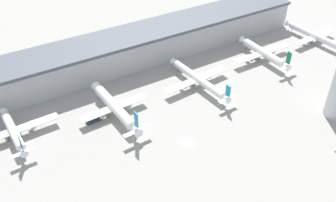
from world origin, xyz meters
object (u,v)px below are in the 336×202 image
at_px(airplane_gate_charlie, 115,107).
at_px(airplane_gate_echo, 263,53).
at_px(airplane_gate_foxtrot, 316,37).
at_px(airplane_gate_bravo, 13,131).
at_px(airplane_gate_delta, 198,79).
at_px(service_truck_catering, 94,120).

bearing_deg(airplane_gate_charlie, airplane_gate_echo, 1.54).
distance_m(airplane_gate_charlie, airplane_gate_foxtrot, 131.74).
bearing_deg(airplane_gate_foxtrot, airplane_gate_bravo, 177.90).
relative_size(airplane_gate_delta, airplane_gate_echo, 1.17).
height_order(airplane_gate_foxtrot, service_truck_catering, airplane_gate_foxtrot).
distance_m(airplane_gate_delta, service_truck_catering, 55.51).
bearing_deg(airplane_gate_delta, airplane_gate_charlie, 179.48).
bearing_deg(airplane_gate_foxtrot, airplane_gate_echo, 178.00).
height_order(airplane_gate_bravo, airplane_gate_delta, airplane_gate_bravo).
relative_size(airplane_gate_foxtrot, service_truck_catering, 6.59).
distance_m(airplane_gate_charlie, airplane_gate_echo, 90.80).
bearing_deg(airplane_gate_charlie, service_truck_catering, 173.64).
distance_m(airplane_gate_charlie, service_truck_catering, 10.88).
height_order(airplane_gate_bravo, airplane_gate_foxtrot, airplane_gate_foxtrot).
relative_size(airplane_gate_echo, airplane_gate_foxtrot, 0.82).
height_order(airplane_gate_charlie, airplane_gate_foxtrot, airplane_gate_charlie).
bearing_deg(service_truck_catering, airplane_gate_bravo, 169.09).
bearing_deg(airplane_gate_charlie, airplane_gate_bravo, 170.17).
bearing_deg(service_truck_catering, airplane_gate_echo, 0.74).
height_order(airplane_gate_delta, airplane_gate_echo, airplane_gate_echo).
distance_m(airplane_gate_echo, service_truck_catering, 101.05).
xyz_separation_m(airplane_gate_bravo, service_truck_catering, (32.53, -6.27, -3.30)).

